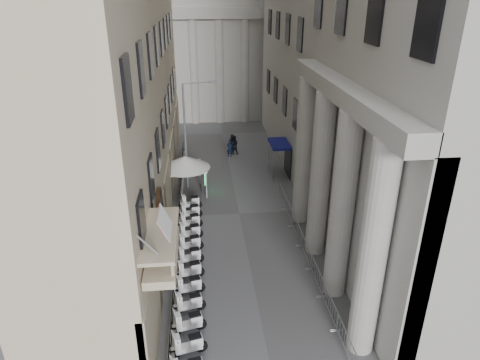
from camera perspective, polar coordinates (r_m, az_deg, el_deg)
The scene contains 26 objects.
iron_fence at distance 30.25m, azimuth -8.06°, elevation -5.92°, with size 0.30×28.00×1.40m, color black, non-canonical shape.
blue_awning at distance 37.98m, azimuth 5.13°, elevation 0.69°, with size 1.60×3.00×3.00m, color navy, non-canonical shape.
scooter_2 at distance 20.87m, azimuth -6.78°, elevation -22.07°, with size 0.56×1.40×1.50m, color white, non-canonical shape.
scooter_3 at distance 21.87m, azimuth -6.75°, elevation -19.43°, with size 0.56×1.40×1.50m, color white, non-canonical shape.
scooter_4 at distance 22.90m, azimuth -6.72°, elevation -17.03°, with size 0.56×1.40×1.50m, color white, non-canonical shape.
scooter_5 at distance 23.98m, azimuth -6.69°, elevation -14.84°, with size 0.56×1.40×1.50m, color white, non-canonical shape.
scooter_6 at distance 25.08m, azimuth -6.66°, elevation -12.84°, with size 0.56×1.40×1.50m, color white, non-canonical shape.
scooter_7 at distance 26.22m, azimuth -6.64°, elevation -11.01°, with size 0.56×1.40×1.50m, color white, non-canonical shape.
scooter_8 at distance 27.38m, azimuth -6.62°, elevation -9.34°, with size 0.56×1.40×1.50m, color white, non-canonical shape.
scooter_9 at distance 28.56m, azimuth -6.60°, elevation -7.80°, with size 0.56×1.40×1.50m, color white, non-canonical shape.
scooter_10 at distance 29.76m, azimuth -6.58°, elevation -6.38°, with size 0.56×1.40×1.50m, color white, non-canonical shape.
scooter_11 at distance 30.97m, azimuth -6.57°, elevation -5.08°, with size 0.56×1.40×1.50m, color white, non-canonical shape.
scooter_12 at distance 32.20m, azimuth -6.56°, elevation -3.87°, with size 0.56×1.40×1.50m, color white, non-canonical shape.
barrier_0 at distance 21.41m, azimuth 13.77°, elevation -21.25°, with size 0.60×2.40×1.10m, color #9EA0A5, non-canonical shape.
barrier_1 at distance 23.13m, azimuth 11.75°, elevation -16.97°, with size 0.60×2.40×1.10m, color #9EA0A5, non-canonical shape.
barrier_2 at distance 24.97m, azimuth 10.09°, elevation -13.28°, with size 0.60×2.40×1.10m, color #9EA0A5, non-canonical shape.
barrier_3 at distance 26.92m, azimuth 8.70°, elevation -10.11°, with size 0.60×2.40×1.10m, color #9EA0A5, non-canonical shape.
barrier_4 at distance 28.96m, azimuth 7.53°, elevation -7.36°, with size 0.60×2.40×1.10m, color #9EA0A5, non-canonical shape.
barrier_5 at distance 31.06m, azimuth 6.52°, elevation -4.98°, with size 0.60×2.40×1.10m, color #9EA0A5, non-canonical shape.
barrier_6 at distance 33.22m, azimuth 5.65°, elevation -2.91°, with size 0.60×2.40×1.10m, color #9EA0A5, non-canonical shape.
security_tent at distance 33.53m, azimuth -6.88°, elevation 2.25°, with size 3.89×3.89×3.16m.
street_lamp at distance 34.05m, azimuth -6.81°, elevation 7.07°, with size 2.70×1.06×8.61m.
info_kiosk at distance 34.56m, azimuth -4.90°, elevation -0.09°, with size 0.35×0.87×1.80m.
pedestrian_a at distance 41.77m, azimuth -1.39°, elevation 4.20°, with size 0.60×0.39×1.64m, color black.
pedestrian_b at distance 42.38m, azimuth -0.81°, elevation 4.68°, with size 0.92×0.72×1.90m, color black.
pedestrian_c at distance 43.62m, azimuth -1.03°, elevation 5.08°, with size 0.80×0.52×1.65m, color black.
Camera 1 is at (-2.67, -8.23, 14.98)m, focal length 32.00 mm.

